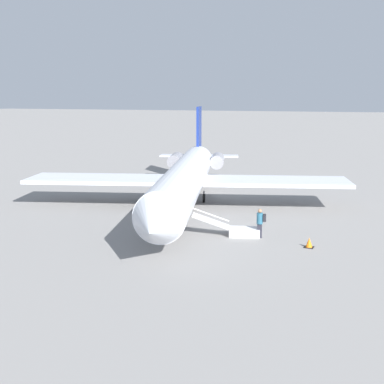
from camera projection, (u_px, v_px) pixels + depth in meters
name	position (u px, v px, depth m)	size (l,w,h in m)	color
ground_plane	(185.00, 209.00, 39.84)	(600.00, 600.00, 0.00)	gray
airplane_main	(186.00, 178.00, 40.45)	(31.42, 24.46, 7.31)	silver
boarding_stairs	(237.00, 230.00, 31.86)	(2.32, 4.12, 1.78)	silver
passenger	(260.00, 221.00, 31.31)	(0.43, 0.57, 1.74)	#23232D
traffic_cone_near_stairs	(309.00, 243.00, 29.39)	(0.51, 0.51, 0.56)	black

